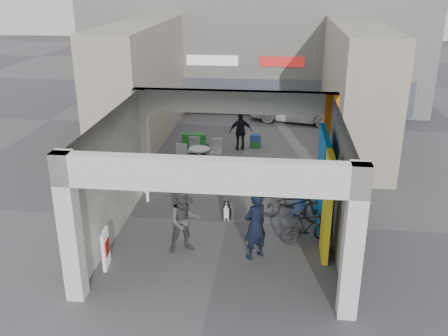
# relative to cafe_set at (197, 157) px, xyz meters

# --- Properties ---
(ground) EXTENTS (90.00, 90.00, 0.00)m
(ground) POSITION_rel_cafe_set_xyz_m (1.59, -4.45, -0.35)
(ground) COLOR #545459
(ground) RESTS_ON ground
(arcade_canopy) EXTENTS (6.40, 6.45, 6.40)m
(arcade_canopy) POSITION_rel_cafe_set_xyz_m (2.13, -5.27, 1.95)
(arcade_canopy) COLOR silver
(arcade_canopy) RESTS_ON ground
(far_building) EXTENTS (18.00, 4.08, 8.00)m
(far_building) POSITION_rel_cafe_set_xyz_m (1.59, 9.54, 3.64)
(far_building) COLOR silver
(far_building) RESTS_ON ground
(plaza_bldg_left) EXTENTS (2.00, 9.00, 5.00)m
(plaza_bldg_left) POSITION_rel_cafe_set_xyz_m (-2.91, 3.05, 2.15)
(plaza_bldg_left) COLOR #A49888
(plaza_bldg_left) RESTS_ON ground
(plaza_bldg_right) EXTENTS (2.00, 9.00, 5.00)m
(plaza_bldg_right) POSITION_rel_cafe_set_xyz_m (6.09, 3.05, 2.15)
(plaza_bldg_right) COLOR #A49888
(plaza_bldg_right) RESTS_ON ground
(bollard_left) EXTENTS (0.09, 0.09, 0.82)m
(bollard_left) POSITION_rel_cafe_set_xyz_m (-0.15, -2.24, 0.06)
(bollard_left) COLOR gray
(bollard_left) RESTS_ON ground
(bollard_center) EXTENTS (0.09, 0.09, 0.98)m
(bollard_center) POSITION_rel_cafe_set_xyz_m (1.45, -2.02, 0.14)
(bollard_center) COLOR gray
(bollard_center) RESTS_ON ground
(bollard_right) EXTENTS (0.09, 0.09, 0.87)m
(bollard_right) POSITION_rel_cafe_set_xyz_m (3.22, -2.01, 0.08)
(bollard_right) COLOR gray
(bollard_right) RESTS_ON ground
(advert_board_near) EXTENTS (0.15, 0.56, 1.00)m
(advert_board_near) POSITION_rel_cafe_set_xyz_m (-1.15, -7.17, 0.15)
(advert_board_near) COLOR white
(advert_board_near) RESTS_ON ground
(advert_board_far) EXTENTS (0.21, 0.55, 1.00)m
(advert_board_far) POSITION_rel_cafe_set_xyz_m (-1.15, -3.08, 0.15)
(advert_board_far) COLOR white
(advert_board_far) RESTS_ON ground
(cafe_set) EXTENTS (1.65, 1.33, 1.00)m
(cafe_set) POSITION_rel_cafe_set_xyz_m (0.00, 0.00, 0.00)
(cafe_set) COLOR #A8A7AD
(cafe_set) RESTS_ON ground
(produce_stand) EXTENTS (1.16, 0.63, 0.76)m
(produce_stand) POSITION_rel_cafe_set_xyz_m (-0.40, 1.52, -0.05)
(produce_stand) COLOR black
(produce_stand) RESTS_ON ground
(crate_stack) EXTENTS (0.47, 0.38, 0.56)m
(crate_stack) POSITION_rel_cafe_set_xyz_m (2.07, 2.50, -0.07)
(crate_stack) COLOR #18551D
(crate_stack) RESTS_ON ground
(border_collie) EXTENTS (0.24, 0.46, 0.64)m
(border_collie) POSITION_rel_cafe_set_xyz_m (1.57, -4.25, -0.10)
(border_collie) COLOR black
(border_collie) RESTS_ON ground
(man_with_dog) EXTENTS (0.79, 0.77, 1.84)m
(man_with_dog) POSITION_rel_cafe_set_xyz_m (2.51, -6.31, 0.56)
(man_with_dog) COLOR black
(man_with_dog) RESTS_ON ground
(man_back_turned) EXTENTS (1.03, 0.92, 1.75)m
(man_back_turned) POSITION_rel_cafe_set_xyz_m (0.66, -6.19, 0.52)
(man_back_turned) COLOR #444447
(man_back_turned) RESTS_ON ground
(man_elderly) EXTENTS (0.80, 0.57, 1.52)m
(man_elderly) POSITION_rel_cafe_set_xyz_m (3.68, -3.72, 0.41)
(man_elderly) COLOR #6185BD
(man_elderly) RESTS_ON ground
(man_crates) EXTENTS (1.00, 0.60, 1.60)m
(man_crates) POSITION_rel_cafe_set_xyz_m (1.48, 2.09, 0.45)
(man_crates) COLOR black
(man_crates) RESTS_ON ground
(bicycle_front) EXTENTS (2.19, 1.16, 1.10)m
(bicycle_front) POSITION_rel_cafe_set_xyz_m (3.50, -4.09, 0.19)
(bicycle_front) COLOR black
(bicycle_front) RESTS_ON ground
(bicycle_rear) EXTENTS (1.62, 0.87, 0.94)m
(bicycle_rear) POSITION_rel_cafe_set_xyz_m (3.89, -5.40, 0.12)
(bicycle_rear) COLOR black
(bicycle_rear) RESTS_ON ground
(white_van) EXTENTS (4.74, 2.72, 1.52)m
(white_van) POSITION_rel_cafe_set_xyz_m (3.84, 6.69, 0.41)
(white_van) COLOR white
(white_van) RESTS_ON ground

